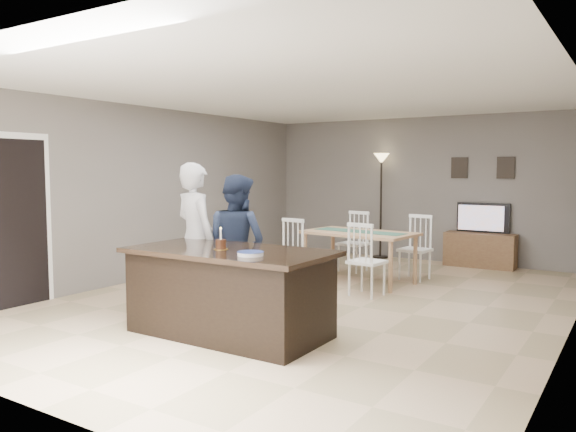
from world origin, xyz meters
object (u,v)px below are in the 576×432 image
Objects in this scene: plate_stack at (250,254)px; man at (237,244)px; birthday_cake at (221,244)px; tv_console at (480,250)px; dining_table at (359,240)px; floor_lamp at (381,177)px; television at (482,218)px; woman at (196,238)px; kitchen_island at (230,292)px.

man is at bearing 132.99° from plate_stack.
tv_console is at bearing 77.36° from birthday_cake.
man reaches higher than dining_table.
floor_lamp is at bearing 101.09° from plate_stack.
television is 5.53m from woman.
dining_table is at bearing 90.55° from kitchen_island.
dining_table is (0.03, 3.27, -0.31)m from birthday_cake.
plate_stack reaches higher than kitchen_island.
birthday_cake is (0.43, -0.83, 0.12)m from man.
birthday_cake reaches higher than kitchen_island.
floor_lamp reaches higher than birthday_cake.
floor_lamp is at bearing 111.94° from dining_table.
woman is 1.08× the size of man.
dining_table is (0.92, 2.66, -0.26)m from woman.
man reaches higher than tv_console.
man is (0.46, 0.22, -0.07)m from woman.
woman is at bearing 145.60° from birthday_cake.
birthday_cake is at bearing -137.26° from kitchen_island.
man reaches higher than plate_stack.
floor_lamp is (-0.69, 5.59, 1.12)m from kitchen_island.
birthday_cake reaches higher than television.
man is at bearing 117.50° from birthday_cake.
plate_stack is (1.40, -0.79, 0.02)m from woman.
television is at bearing 90.00° from tv_console.
kitchen_island is 3.22m from dining_table.
birthday_cake is (0.89, -0.61, 0.05)m from woman.
kitchen_island is 1.79× the size of tv_console.
birthday_cake is at bearing -102.64° from tv_console.
tv_console is 5.89m from plate_stack.
kitchen_island is 0.51m from birthday_cake.
kitchen_island is 9.36× the size of birthday_cake.
woman is at bearing 150.54° from plate_stack.
birthday_cake is 5.72m from floor_lamp.
woman is 0.51m from man.
tv_console is 5.49m from woman.
woman reaches higher than man.
floor_lamp is (-0.63, 5.65, 0.62)m from birthday_cake.
floor_lamp reaches higher than plate_stack.
man is 1.38m from plate_stack.
kitchen_island is 5.70m from tv_console.
plate_stack is at bearing -75.74° from dining_table.
kitchen_island is 8.38× the size of plate_stack.
dining_table is at bearing -92.12° from woman.
floor_lamp reaches higher than kitchen_island.
woman is at bearing 30.30° from man.
kitchen_island is 1.19× the size of woman.
dining_table is (-1.23, -2.36, 0.34)m from tv_console.
kitchen_island is 1.06× the size of dining_table.
tv_console is 1.31× the size of television.
television is at bearing -95.95° from woman.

